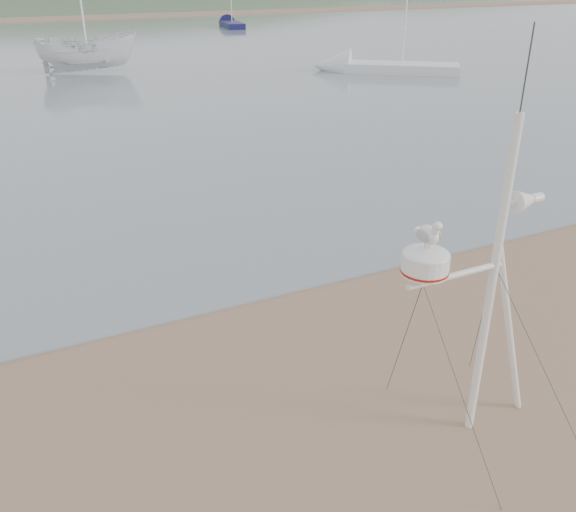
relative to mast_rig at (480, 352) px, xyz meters
name	(u,v)px	position (x,y,z in m)	size (l,w,h in m)	color
hill_ridge	(33,45)	(14.82, 235.14, -20.86)	(620.00, 180.00, 80.00)	#253C18
mast_rig	(480,352)	(0.00, 0.00, 0.00)	(2.13, 2.28, 4.82)	white
boat_white	(83,20)	(0.84, 31.03, 1.54)	(2.00, 2.06, 5.32)	silver
sailboat_blue_far	(229,23)	(17.82, 53.89, -0.86)	(2.60, 6.52, 6.33)	#121341
sailboat_white_near	(361,67)	(14.16, 24.72, -0.86)	(7.45, 6.35, 7.83)	silver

